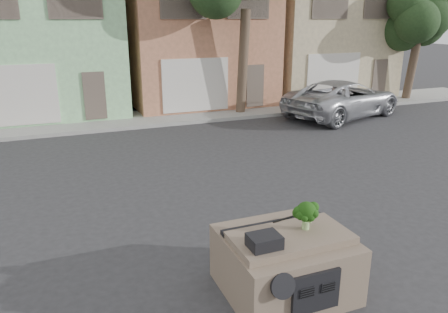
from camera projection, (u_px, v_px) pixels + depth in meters
ground_plane at (219, 218)px, 10.07m from camera, size 120.00×120.00×0.00m
sidewalk at (133, 120)px, 19.32m from camera, size 40.00×3.00×0.15m
townhouse_mint at (37, 31)px, 20.48m from camera, size 7.20×8.20×7.55m
townhouse_tan at (190, 30)px, 23.15m from camera, size 7.20×8.20×7.55m
townhouse_beige at (311, 28)px, 25.82m from camera, size 7.20×8.20×7.55m
silver_pickup at (342, 117)px, 20.28m from camera, size 6.63×4.48×1.69m
tree_near at (243, 21)px, 19.21m from camera, size 4.40×4.00×8.50m
tree_far at (415, 45)px, 23.15m from camera, size 3.20×3.00×6.00m
car_dashboard at (285, 261)px, 7.25m from camera, size 2.00×1.80×1.12m
instrument_hump at (264, 241)px, 6.53m from camera, size 0.48×0.38×0.20m
wiper_arm at (289, 217)px, 7.51m from camera, size 0.69×0.15×0.02m
broccoli at (306, 215)px, 7.06m from camera, size 0.40×0.40×0.48m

